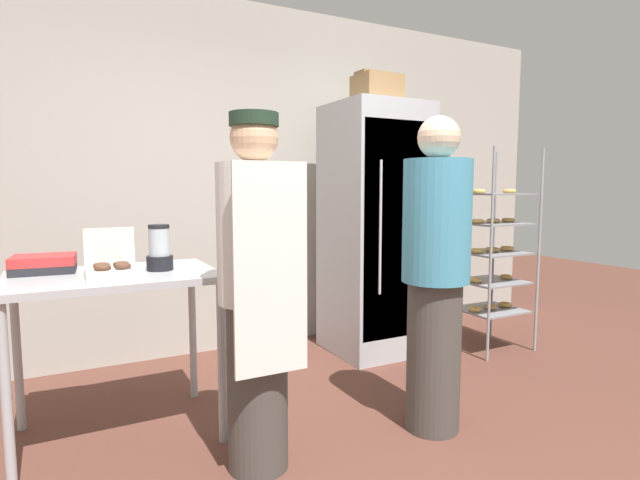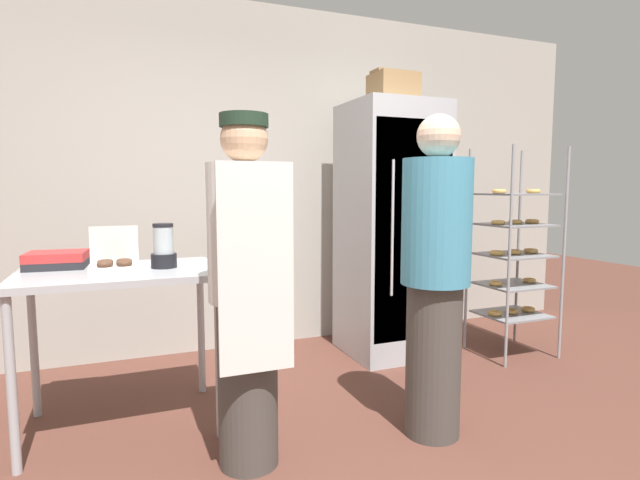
{
  "view_description": "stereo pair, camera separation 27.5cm",
  "coord_description": "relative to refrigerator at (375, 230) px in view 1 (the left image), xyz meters",
  "views": [
    {
      "loc": [
        -1.27,
        -1.7,
        1.32
      ],
      "look_at": [
        -0.0,
        0.73,
        1.03
      ],
      "focal_mm": 28.0,
      "sensor_mm": 36.0,
      "label": 1
    },
    {
      "loc": [
        -1.02,
        -1.81,
        1.32
      ],
      "look_at": [
        -0.0,
        0.73,
        1.03
      ],
      "focal_mm": 28.0,
      "sensor_mm": 36.0,
      "label": 2
    }
  ],
  "objects": [
    {
      "name": "cardboard_storage_box",
      "position": [
        -0.01,
        -0.01,
        1.09
      ],
      "size": [
        0.33,
        0.28,
        0.23
      ],
      "color": "#937047",
      "rests_on": "refrigerator"
    },
    {
      "name": "prep_counter",
      "position": [
        -1.99,
        -0.56,
        -0.21
      ],
      "size": [
        1.02,
        0.71,
        0.88
      ],
      "color": "#ADAFB5",
      "rests_on": "ground_plane"
    },
    {
      "name": "refrigerator",
      "position": [
        0.0,
        0.0,
        0.0
      ],
      "size": [
        0.69,
        0.71,
        1.96
      ],
      "color": "#ADAFB5",
      "rests_on": "ground_plane"
    },
    {
      "name": "binder_stack",
      "position": [
        -2.31,
        -0.35,
        -0.06
      ],
      "size": [
        0.32,
        0.27,
        0.09
      ],
      "color": "#232328",
      "rests_on": "prep_counter"
    },
    {
      "name": "person_customer",
      "position": [
        -0.46,
        -1.27,
        -0.12
      ],
      "size": [
        0.36,
        0.36,
        1.69
      ],
      "color": "#47423D",
      "rests_on": "ground_plane"
    },
    {
      "name": "baking_rack",
      "position": [
        0.88,
        -0.39,
        -0.19
      ],
      "size": [
        0.55,
        0.49,
        1.62
      ],
      "color": "#93969B",
      "rests_on": "ground_plane"
    },
    {
      "name": "donut_box",
      "position": [
        -2.01,
        -0.7,
        -0.06
      ],
      "size": [
        0.24,
        0.2,
        0.24
      ],
      "color": "silver",
      "rests_on": "prep_counter"
    },
    {
      "name": "person_baker",
      "position": [
        -1.44,
        -1.19,
        -0.13
      ],
      "size": [
        0.35,
        0.37,
        1.65
      ],
      "color": "#47423D",
      "rests_on": "ground_plane"
    },
    {
      "name": "blender_pitcher",
      "position": [
        -1.76,
        -0.56,
        0.0
      ],
      "size": [
        0.14,
        0.14,
        0.25
      ],
      "color": "black",
      "rests_on": "prep_counter"
    },
    {
      "name": "back_wall",
      "position": [
        -0.95,
        0.65,
        0.41
      ],
      "size": [
        6.4,
        0.12,
        2.79
      ],
      "primitive_type": "cube",
      "color": "#ADA89E",
      "rests_on": "ground_plane"
    }
  ]
}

